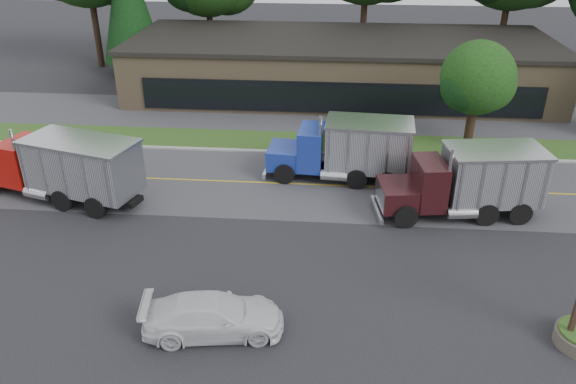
# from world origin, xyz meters

# --- Properties ---
(ground) EXTENTS (140.00, 140.00, 0.00)m
(ground) POSITION_xyz_m (0.00, 0.00, 0.00)
(ground) COLOR #303035
(ground) RESTS_ON ground
(road) EXTENTS (60.00, 8.00, 0.02)m
(road) POSITION_xyz_m (0.00, 9.00, 0.00)
(road) COLOR #535358
(road) RESTS_ON ground
(center_line) EXTENTS (60.00, 0.12, 0.01)m
(center_line) POSITION_xyz_m (0.00, 9.00, 0.00)
(center_line) COLOR gold
(center_line) RESTS_ON ground
(curb) EXTENTS (60.00, 0.30, 0.12)m
(curb) POSITION_xyz_m (0.00, 13.20, 0.00)
(curb) COLOR #9E9E99
(curb) RESTS_ON ground
(grass_verge) EXTENTS (60.00, 3.40, 0.03)m
(grass_verge) POSITION_xyz_m (0.00, 15.00, 0.00)
(grass_verge) COLOR #304E1B
(grass_verge) RESTS_ON ground
(far_parking) EXTENTS (60.00, 7.00, 0.02)m
(far_parking) POSITION_xyz_m (0.00, 20.00, 0.00)
(far_parking) COLOR #535358
(far_parking) RESTS_ON ground
(strip_mall) EXTENTS (32.00, 12.00, 4.00)m
(strip_mall) POSITION_xyz_m (2.00, 26.00, 2.00)
(strip_mall) COLOR #8A7454
(strip_mall) RESTS_ON ground
(tree_verge) EXTENTS (4.63, 4.36, 6.60)m
(tree_verge) POSITION_xyz_m (10.07, 15.06, 4.20)
(tree_verge) COLOR #382619
(tree_verge) RESTS_ON ground
(dump_truck_red) EXTENTS (9.78, 4.98, 3.36)m
(dump_truck_red) POSITION_xyz_m (-11.82, 6.42, 1.81)
(dump_truck_red) COLOR black
(dump_truck_red) RESTS_ON ground
(dump_truck_blue) EXTENTS (7.92, 3.18, 3.36)m
(dump_truck_blue) POSITION_xyz_m (2.51, 9.96, 1.80)
(dump_truck_blue) COLOR black
(dump_truck_blue) RESTS_ON ground
(dump_truck_maroon) EXTENTS (7.89, 3.60, 3.36)m
(dump_truck_maroon) POSITION_xyz_m (8.25, 6.53, 1.80)
(dump_truck_maroon) COLOR black
(dump_truck_maroon) RESTS_ON ground
(rally_car) EXTENTS (5.16, 2.70, 1.43)m
(rally_car) POSITION_xyz_m (-2.26, -2.93, 0.71)
(rally_car) COLOR silver
(rally_car) RESTS_ON ground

